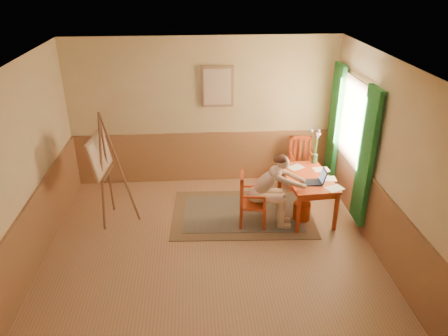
{
  "coord_description": "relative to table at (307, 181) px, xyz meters",
  "views": [
    {
      "loc": [
        -0.2,
        -5.44,
        3.94
      ],
      "look_at": [
        0.25,
        0.55,
        1.05
      ],
      "focal_mm": 34.33,
      "sensor_mm": 36.0,
      "label": 1
    }
  ],
  "objects": [
    {
      "name": "window",
      "position": [
        0.75,
        0.3,
        0.71
      ],
      "size": [
        0.12,
        2.01,
        2.2
      ],
      "color": "white",
      "rests_on": "room"
    },
    {
      "name": "laptop",
      "position": [
        0.05,
        -0.23,
        0.14
      ],
      "size": [
        0.39,
        0.24,
        0.23
      ],
      "color": "#1E2338",
      "rests_on": "table"
    },
    {
      "name": "table",
      "position": [
        0.0,
        0.0,
        0.0
      ],
      "size": [
        0.81,
        1.25,
        0.72
      ],
      "color": "#D74F26",
      "rests_on": "room"
    },
    {
      "name": "rug",
      "position": [
        -1.08,
        0.07,
        -0.62
      ],
      "size": [
        2.48,
        1.72,
        0.02
      ],
      "color": "#8C7251",
      "rests_on": "room"
    },
    {
      "name": "papers",
      "position": [
        0.2,
        0.02,
        0.09
      ],
      "size": [
        0.77,
        1.1,
        0.0
      ],
      "color": "white",
      "rests_on": "table"
    },
    {
      "name": "figure",
      "position": [
        -0.68,
        -0.3,
        0.07
      ],
      "size": [
        0.97,
        0.48,
        1.27
      ],
      "color": "#D9AD96",
      "rests_on": "room"
    },
    {
      "name": "chair_left",
      "position": [
        -0.99,
        -0.26,
        -0.17
      ],
      "size": [
        0.48,
        0.46,
        0.92
      ],
      "color": "#D74F26",
      "rests_on": "room"
    },
    {
      "name": "chair_back",
      "position": [
        0.14,
        1.03,
        -0.14
      ],
      "size": [
        0.46,
        0.48,
        0.98
      ],
      "color": "#D74F26",
      "rests_on": "room"
    },
    {
      "name": "wainscot",
      "position": [
        -1.67,
        -0.01,
        -0.13
      ],
      "size": [
        5.0,
        4.5,
        1.0
      ],
      "color": "#B0764C",
      "rests_on": "room"
    },
    {
      "name": "room",
      "position": [
        -1.67,
        -0.8,
        0.77
      ],
      "size": [
        5.04,
        4.54,
        2.84
      ],
      "color": "tan",
      "rests_on": "ground"
    },
    {
      "name": "wastebasket",
      "position": [
        -0.1,
        -0.17,
        -0.48
      ],
      "size": [
        0.3,
        0.3,
        0.31
      ],
      "primitive_type": "cylinder",
      "rotation": [
        0.0,
        0.0,
        0.05
      ],
      "color": "#AA370F",
      "rests_on": "room"
    },
    {
      "name": "vase",
      "position": [
        0.25,
        0.55,
        0.37
      ],
      "size": [
        0.21,
        0.31,
        0.61
      ],
      "color": "#3F724C",
      "rests_on": "table"
    },
    {
      "name": "easel",
      "position": [
        -3.34,
        0.07,
        0.5
      ],
      "size": [
        0.67,
        0.85,
        1.91
      ],
      "color": "brown",
      "rests_on": "room"
    },
    {
      "name": "wall_portrait",
      "position": [
        -1.42,
        1.4,
        1.27
      ],
      "size": [
        0.6,
        0.05,
        0.76
      ],
      "color": "#A77B59",
      "rests_on": "room"
    }
  ]
}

